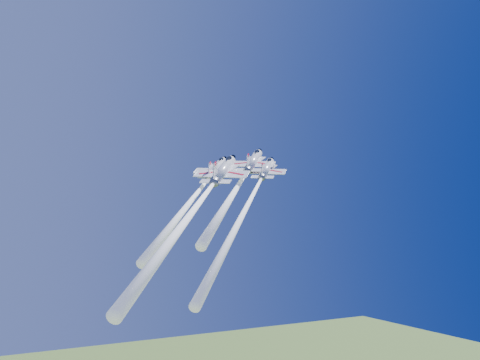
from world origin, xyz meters
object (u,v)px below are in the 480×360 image
jet_left (195,195)px  jet_right (247,207)px  jet_slot (196,207)px  jet_lead (239,184)px

jet_left → jet_right: (6.61, -8.21, -2.34)m
jet_left → jet_right: size_ratio=0.76×
jet_right → jet_slot: jet_right is taller
jet_left → jet_slot: jet_slot is taller
jet_lead → jet_slot: size_ratio=0.79×
jet_right → jet_left: bearing=169.9°
jet_left → jet_slot: 8.91m
jet_right → jet_lead: bearing=110.6°
jet_lead → jet_right: jet_right is taller
jet_lead → jet_slot: (-13.48, -9.05, -4.93)m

